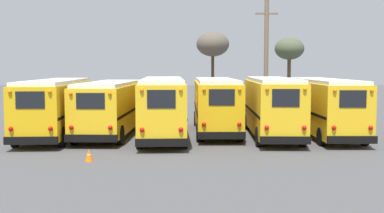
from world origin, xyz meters
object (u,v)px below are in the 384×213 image
school_bus_2 (165,105)px  school_bus_5 (325,105)px  school_bus_0 (59,105)px  school_bus_1 (113,106)px  bare_tree_0 (291,50)px  utility_pole (268,57)px  bare_tree_1 (215,45)px  school_bus_4 (274,105)px  school_bus_3 (218,104)px  traffic_cone (91,155)px

school_bus_2 → school_bus_5: school_bus_2 is taller
school_bus_0 → school_bus_1: bearing=4.3°
school_bus_2 → bare_tree_0: size_ratio=1.61×
school_bus_5 → utility_pole: bearing=98.0°
bare_tree_1 → school_bus_4: bearing=-81.0°
school_bus_2 → school_bus_3: school_bus_2 is taller
school_bus_2 → bare_tree_1: bare_tree_1 is taller
school_bus_3 → school_bus_0: bearing=-172.2°
school_bus_1 → school_bus_3: school_bus_3 is taller
bare_tree_0 → bare_tree_1: size_ratio=0.95×
school_bus_0 → school_bus_2: 6.16m
school_bus_1 → utility_pole: size_ratio=1.07×
school_bus_4 → school_bus_5: school_bus_4 is taller
school_bus_4 → traffic_cone: (-8.81, -7.04, -1.55)m
school_bus_1 → bare_tree_0: size_ratio=1.49×
school_bus_4 → school_bus_5: bearing=11.8°
school_bus_1 → school_bus_2: size_ratio=0.92×
school_bus_2 → traffic_cone: 7.73m
bare_tree_0 → traffic_cone: (-13.55, -25.92, -5.33)m
school_bus_3 → school_bus_4: school_bus_4 is taller
school_bus_0 → school_bus_3: size_ratio=1.11×
school_bus_5 → bare_tree_1: size_ratio=1.43×
school_bus_4 → bare_tree_1: size_ratio=1.34×
school_bus_2 → traffic_cone: bearing=-110.7°
school_bus_5 → utility_pole: utility_pole is taller
bare_tree_0 → bare_tree_1: bare_tree_1 is taller
school_bus_3 → school_bus_5: size_ratio=0.98×
school_bus_5 → traffic_cone: bearing=-147.1°
school_bus_3 → traffic_cone: bearing=-122.9°
school_bus_2 → bare_tree_1: (3.51, 16.52, 4.15)m
school_bus_0 → school_bus_4: bearing=-2.7°
school_bus_0 → bare_tree_1: size_ratio=1.55×
school_bus_4 → school_bus_5: size_ratio=0.94×
school_bus_2 → bare_tree_0: (10.88, 18.84, 3.79)m
school_bus_1 → school_bus_2: school_bus_2 is taller
school_bus_0 → school_bus_3: (9.21, 1.26, 0.00)m
traffic_cone → school_bus_4: bearing=38.6°
school_bus_3 → school_bus_4: (3.07, -1.84, 0.05)m
school_bus_3 → bare_tree_1: 15.30m
school_bus_1 → school_bus_3: bearing=9.6°
school_bus_3 → school_bus_4: 3.58m
school_bus_3 → school_bus_2: bearing=-149.6°
school_bus_3 → bare_tree_0: size_ratio=1.47×
school_bus_0 → utility_pole: bearing=39.5°
traffic_cone → school_bus_5: bearing=32.9°
school_bus_0 → school_bus_2: size_ratio=1.02×
school_bus_0 → utility_pole: utility_pole is taller
school_bus_2 → school_bus_4: (6.14, -0.04, 0.01)m
school_bus_3 → bare_tree_0: 19.12m
school_bus_4 → traffic_cone: 11.39m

